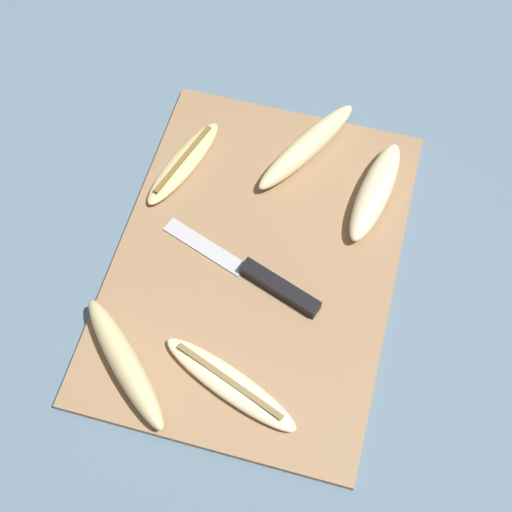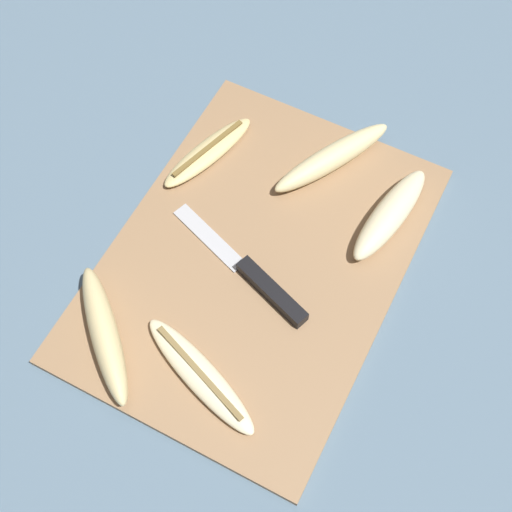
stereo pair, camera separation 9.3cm
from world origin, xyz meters
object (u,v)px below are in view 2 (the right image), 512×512
object	(u,v)px
banana_mellow_near	(104,334)
banana_bright_far	(200,375)
banana_pale_long	(390,214)
banana_spotted_left	(208,152)
banana_soft_right	(332,157)
knife	(261,282)

from	to	relation	value
banana_mellow_near	banana_bright_far	xyz separation A→B (m)	(0.01, -0.13, -0.01)
banana_pale_long	banana_bright_far	distance (m)	0.33
banana_spotted_left	banana_mellow_near	xyz separation A→B (m)	(-0.30, -0.02, 0.01)
banana_spotted_left	banana_soft_right	size ratio (longest dim) A/B	0.88
knife	banana_soft_right	world-z (taller)	banana_soft_right
banana_spotted_left	banana_bright_far	distance (m)	0.33
banana_pale_long	banana_spotted_left	bearing A→B (deg)	93.76
banana_mellow_near	banana_bright_far	distance (m)	0.13
knife	banana_pale_long	bearing A→B (deg)	-13.80
banana_soft_right	banana_pale_long	size ratio (longest dim) A/B	1.09
knife	banana_mellow_near	size ratio (longest dim) A/B	1.43
banana_soft_right	banana_mellow_near	world-z (taller)	banana_mellow_near
banana_spotted_left	banana_soft_right	world-z (taller)	banana_soft_right
banana_spotted_left	banana_soft_right	bearing A→B (deg)	-67.50
banana_spotted_left	banana_bright_far	world-z (taller)	banana_bright_far
knife	banana_pale_long	xyz separation A→B (m)	(0.17, -0.11, 0.01)
knife	banana_pale_long	size ratio (longest dim) A/B	1.32
banana_mellow_near	banana_spotted_left	bearing A→B (deg)	4.58
knife	banana_spotted_left	xyz separation A→B (m)	(0.15, 0.16, 0.00)
banana_spotted_left	banana_bright_far	xyz separation A→B (m)	(-0.29, -0.15, 0.00)
banana_pale_long	banana_bright_far	bearing A→B (deg)	159.29
knife	banana_mellow_near	distance (m)	0.21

